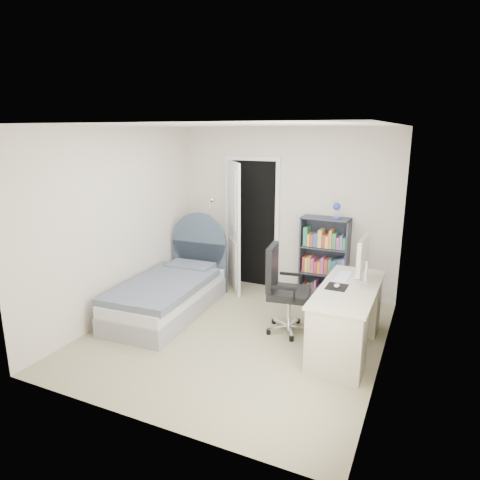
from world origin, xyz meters
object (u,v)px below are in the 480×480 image
at_px(bed, 171,292).
at_px(desk, 347,315).
at_px(floor_lamp, 211,250).
at_px(office_chair, 282,285).
at_px(bookcase, 325,262).
at_px(nightstand, 204,257).

height_order(bed, desk, desk).
bearing_deg(floor_lamp, office_chair, -33.83).
xyz_separation_m(bed, floor_lamp, (0.03, 1.12, 0.32)).
relative_size(bookcase, desk, 0.95).
distance_m(floor_lamp, desk, 2.67).
bearing_deg(floor_lamp, desk, -26.12).
relative_size(floor_lamp, desk, 0.94).
xyz_separation_m(nightstand, desk, (2.59, -1.31, -0.01)).
bearing_deg(bed, nightstand, 97.42).
xyz_separation_m(nightstand, office_chair, (1.76, -1.18, 0.18)).
relative_size(bed, floor_lamp, 1.41).
height_order(nightstand, floor_lamp, floor_lamp).
distance_m(floor_lamp, office_chair, 1.89).
bearing_deg(floor_lamp, bookcase, 6.62).
relative_size(bed, office_chair, 1.86).
relative_size(floor_lamp, bookcase, 0.99).
distance_m(desk, office_chair, 0.86).
bearing_deg(bed, bookcase, 36.14).
height_order(nightstand, office_chair, office_chair).
bearing_deg(desk, nightstand, 153.26).
bearing_deg(floor_lamp, bed, -91.78).
relative_size(bed, nightstand, 3.19).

